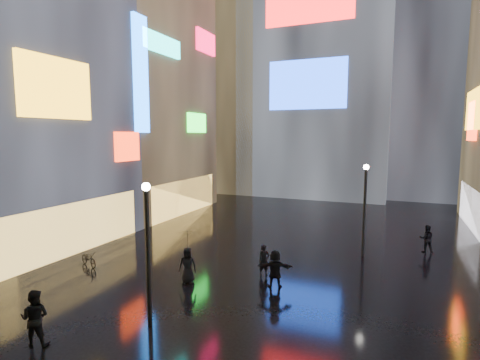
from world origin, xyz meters
The scene contains 15 objects.
ground centered at (0.00, 20.00, 0.00)m, with size 140.00×140.00×0.00m, color black.
building_left_mid centered at (-15.98, 14.01, 11.97)m, with size 10.28×12.70×24.00m.
building_left_far centered at (-15.98, 26.00, 10.98)m, with size 10.28×12.00×22.00m.
tower_main centered at (-3.00, 43.97, 21.01)m, with size 16.00×14.20×42.00m.
tower_flank_right centered at (9.00, 46.00, 17.00)m, with size 12.00×12.00×34.00m, color black.
tower_flank_left centered at (-14.00, 42.00, 13.00)m, with size 10.00×10.00×26.00m, color black.
lamp_near centered at (-2.03, 8.54, 2.94)m, with size 0.30×0.30×5.20m.
lamp_far centered at (4.29, 19.86, 2.94)m, with size 0.30×0.30×5.20m.
pedestrian_1 centered at (-4.76, 6.14, 0.93)m, with size 0.90×0.70×1.85m, color black.
pedestrian_4 centered at (-2.88, 12.60, 0.82)m, with size 0.80×0.52×1.65m, color black.
pedestrian_5 centered at (1.03, 13.61, 0.86)m, with size 1.60×0.51×1.72m, color black.
pedestrian_6 centered at (0.10, 14.78, 0.76)m, with size 0.56×0.36×1.52m, color black.
pedestrian_7 centered at (7.64, 21.94, 0.81)m, with size 0.78×0.61×1.61m, color black.
umbrella_2 centered at (-2.88, 12.60, 2.07)m, with size 0.91×0.93×0.84m, color black.
bicycle centered at (-8.79, 12.50, 0.40)m, with size 0.53×1.52×0.80m, color black.
Camera 1 is at (5.83, -1.87, 6.79)m, focal length 28.00 mm.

